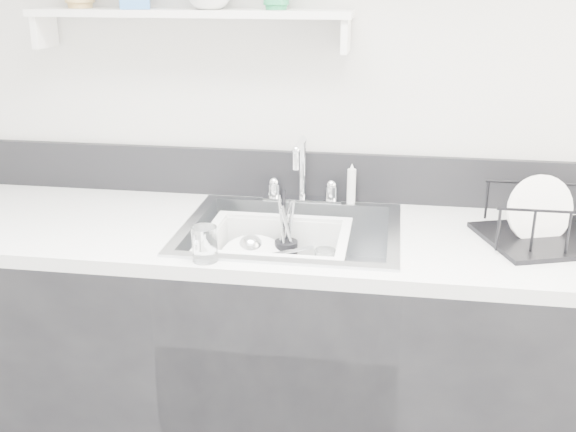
% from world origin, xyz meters
% --- Properties ---
extents(counter_run, '(3.20, 0.62, 0.92)m').
position_xyz_m(counter_run, '(0.00, 1.19, 0.46)').
color(counter_run, black).
rests_on(counter_run, ground).
extents(backsplash, '(3.20, 0.02, 0.16)m').
position_xyz_m(backsplash, '(0.00, 1.49, 1.00)').
color(backsplash, black).
rests_on(backsplash, counter_run).
extents(sink, '(0.64, 0.52, 0.20)m').
position_xyz_m(sink, '(0.00, 1.19, 0.83)').
color(sink, silver).
rests_on(sink, counter_run).
extents(faucet, '(0.26, 0.18, 0.23)m').
position_xyz_m(faucet, '(0.00, 1.44, 0.98)').
color(faucet, silver).
rests_on(faucet, counter_run).
extents(side_sprayer, '(0.03, 0.03, 0.14)m').
position_xyz_m(side_sprayer, '(0.16, 1.44, 0.99)').
color(side_sprayer, white).
rests_on(side_sprayer, counter_run).
extents(wall_shelf, '(1.00, 0.16, 0.12)m').
position_xyz_m(wall_shelf, '(-0.35, 1.42, 1.51)').
color(wall_shelf, silver).
rests_on(wall_shelf, room_shell).
extents(wash_tub, '(0.44, 0.37, 0.16)m').
position_xyz_m(wash_tub, '(-0.04, 1.16, 0.83)').
color(wash_tub, white).
rests_on(wash_tub, sink).
extents(plate_stack, '(0.25, 0.24, 0.10)m').
position_xyz_m(plate_stack, '(-0.10, 1.18, 0.79)').
color(plate_stack, white).
rests_on(plate_stack, wash_tub).
extents(utensil_cup, '(0.07, 0.07, 0.24)m').
position_xyz_m(utensil_cup, '(-0.02, 1.25, 0.82)').
color(utensil_cup, black).
rests_on(utensil_cup, wash_tub).
extents(ladle, '(0.33, 0.24, 0.09)m').
position_xyz_m(ladle, '(-0.06, 1.20, 0.81)').
color(ladle, silver).
rests_on(ladle, wash_tub).
extents(tumbler_in_tub, '(0.07, 0.07, 0.09)m').
position_xyz_m(tumbler_in_tub, '(0.10, 1.20, 0.81)').
color(tumbler_in_tub, white).
rests_on(tumbler_in_tub, wash_tub).
extents(tumbler_counter, '(0.08, 0.08, 0.09)m').
position_xyz_m(tumbler_counter, '(-0.19, 0.93, 0.97)').
color(tumbler_counter, white).
rests_on(tumbler_counter, counter_run).
extents(dish_rack, '(0.47, 0.41, 0.14)m').
position_xyz_m(dish_rack, '(0.75, 1.22, 0.99)').
color(dish_rack, black).
rests_on(dish_rack, counter_run).
extents(bowl_small, '(0.12, 0.12, 0.03)m').
position_xyz_m(bowl_small, '(0.09, 1.10, 0.78)').
color(bowl_small, white).
rests_on(bowl_small, wash_tub).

